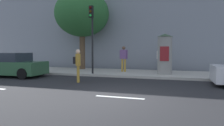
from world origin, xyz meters
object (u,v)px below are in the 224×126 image
pedestrian_in_red_top (160,57)px  poster_column (165,54)px  pedestrian_in_dark_shirt (124,57)px  parked_car_blue (11,65)px  traffic_light (92,28)px  street_tree (82,14)px  pedestrian_with_backpack (78,63)px

pedestrian_in_red_top → poster_column: bearing=-78.1°
pedestrian_in_dark_shirt → parked_car_blue: size_ratio=0.42×
traffic_light → poster_column: bearing=15.6°
parked_car_blue → poster_column: bearing=17.6°
poster_column → street_tree: size_ratio=0.41×
poster_column → pedestrian_in_red_top: (-0.41, 1.96, -0.31)m
traffic_light → pedestrian_in_dark_shirt: 3.09m
pedestrian_in_red_top → pedestrian_with_backpack: bearing=-123.8°
pedestrian_in_dark_shirt → poster_column: bearing=-11.7°
pedestrian_with_backpack → parked_car_blue: (-5.07, 0.81, -0.31)m
pedestrian_with_backpack → parked_car_blue: size_ratio=0.40×
pedestrian_with_backpack → street_tree: bearing=112.8°
pedestrian_in_dark_shirt → street_tree: bearing=164.5°
pedestrian_in_red_top → parked_car_blue: (-8.91, -4.92, -0.42)m
pedestrian_in_dark_shirt → parked_car_blue: bearing=-151.3°
traffic_light → poster_column: 4.93m
street_tree → parked_car_blue: street_tree is taller
traffic_light → street_tree: bearing=125.2°
poster_column → pedestrian_in_dark_shirt: bearing=168.3°
traffic_light → pedestrian_with_backpack: (0.24, -2.51, -2.02)m
pedestrian_in_red_top → pedestrian_in_dark_shirt: pedestrian_in_dark_shirt is taller
poster_column → street_tree: (-6.50, 1.60, 3.08)m
poster_column → pedestrian_in_dark_shirt: 2.91m
pedestrian_with_backpack → pedestrian_in_red_top: pedestrian_in_red_top is taller
traffic_light → pedestrian_in_dark_shirt: traffic_light is taller
pedestrian_with_backpack → pedestrian_in_dark_shirt: size_ratio=0.96×
pedestrian_in_red_top → pedestrian_in_dark_shirt: 2.79m
traffic_light → pedestrian_in_red_top: 5.53m
traffic_light → pedestrian_with_backpack: size_ratio=2.50×
traffic_light → pedestrian_in_dark_shirt: size_ratio=2.41×
street_tree → parked_car_blue: 6.58m
parked_car_blue → pedestrian_in_dark_shirt: bearing=28.7°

